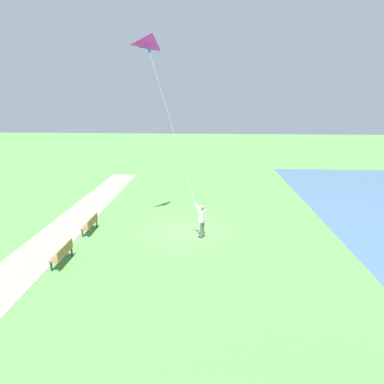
{
  "coord_description": "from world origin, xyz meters",
  "views": [
    {
      "loc": [
        -1.47,
        15.83,
        6.75
      ],
      "look_at": [
        -0.49,
        1.34,
        2.65
      ],
      "focal_mm": 28.95,
      "sensor_mm": 36.0,
      "label": 1
    }
  ],
  "objects": [
    {
      "name": "ground_plane",
      "position": [
        0.0,
        0.0,
        0.0
      ],
      "size": [
        120.0,
        120.0,
        0.0
      ],
      "primitive_type": "plane",
      "color": "#569947"
    },
    {
      "name": "park_bench_near_walkway",
      "position": [
        5.13,
        0.44,
        0.51
      ],
      "size": [
        0.49,
        1.51,
        0.88
      ],
      "color": "olive",
      "rests_on": "ground"
    },
    {
      "name": "person_kite_flyer",
      "position": [
        -0.95,
        0.67,
        1.05
      ],
      "size": [
        0.63,
        0.5,
        1.83
      ],
      "color": "#232328",
      "rests_on": "ground"
    },
    {
      "name": "walkway_path",
      "position": [
        6.75,
        2.0,
        0.01
      ],
      "size": [
        3.5,
        32.06,
        0.02
      ],
      "primitive_type": "cube",
      "rotation": [
        0.0,
        0.0,
        0.03
      ],
      "color": "gray",
      "rests_on": "ground"
    },
    {
      "name": "flying_kite",
      "position": [
        1.56,
        -0.42,
        9.58
      ],
      "size": [
        2.83,
        1.67,
        8.28
      ],
      "color": "#E02D9E"
    },
    {
      "name": "park_bench_far_walkway",
      "position": [
        5.01,
        3.94,
        0.51
      ],
      "size": [
        0.49,
        1.51,
        0.88
      ],
      "color": "olive",
      "rests_on": "ground"
    }
  ]
}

